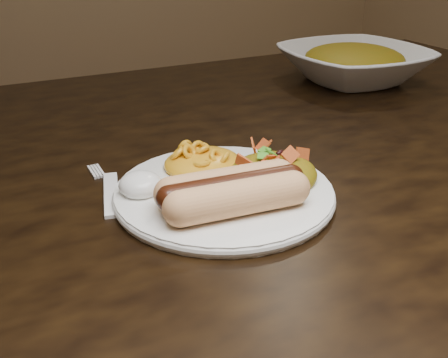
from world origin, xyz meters
name	(u,v)px	position (x,y,z in m)	size (l,w,h in m)	color
table	(183,224)	(0.00, 0.00, 0.66)	(1.60, 0.90, 0.75)	black
plate	(224,193)	(0.00, -0.12, 0.76)	(0.23, 0.23, 0.01)	white
hotdog	(233,190)	(-0.01, -0.16, 0.78)	(0.13, 0.08, 0.03)	#EFAE60
mac_and_cheese	(202,153)	(0.00, -0.06, 0.78)	(0.09, 0.08, 0.03)	orange
sour_cream	(140,180)	(-0.08, -0.09, 0.78)	(0.04, 0.04, 0.03)	white
taco_salad	(273,165)	(0.06, -0.12, 0.78)	(0.10, 0.09, 0.04)	#BD4F07
fork	(111,194)	(-0.10, -0.06, 0.75)	(0.02, 0.14, 0.00)	white
serving_bowl	(354,65)	(0.42, 0.19, 0.78)	(0.25, 0.25, 0.06)	silver
bowl_filling	(355,54)	(0.42, 0.19, 0.80)	(0.18, 0.18, 0.04)	#BD4F07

